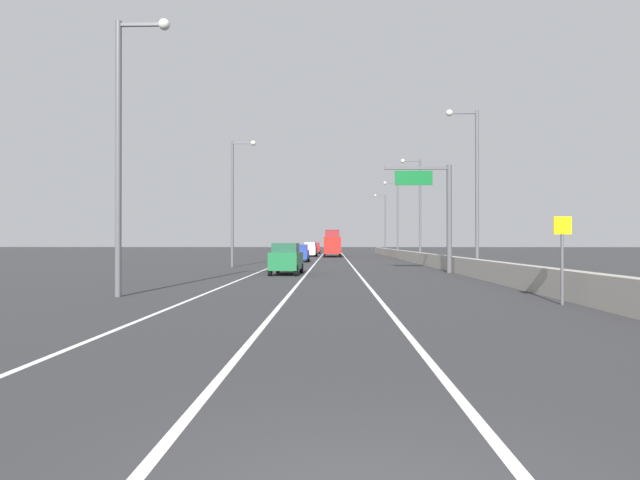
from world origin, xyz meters
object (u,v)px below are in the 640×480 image
lamp_post_right_third (418,203)px  box_truck (332,244)px  lamp_post_left_mid (235,195)px  car_blue_4 (300,253)px  car_red_0 (315,248)px  car_black_2 (330,248)px  lamp_post_right_second (473,180)px  lamp_post_right_fourth (396,214)px  lamp_post_left_near (124,138)px  speed_advisory_sign (562,253)px  overhead_sign_gantry (438,205)px  car_white_1 (310,249)px  lamp_post_right_fifth (384,220)px  car_green_3 (286,259)px

lamp_post_right_third → box_truck: size_ratio=1.28×
lamp_post_left_mid → car_blue_4: (4.86, 11.79, -5.25)m
car_red_0 → car_black_2: 2.86m
car_black_2 → car_blue_4: bearing=-94.1°
lamp_post_right_second → lamp_post_left_mid: same height
lamp_post_right_fourth → lamp_post_left_near: (-17.19, -54.71, 0.00)m
lamp_post_right_second → car_black_2: lamp_post_right_second is taller
speed_advisory_sign → lamp_post_right_fourth: (1.26, 56.94, 4.42)m
lamp_post_right_third → lamp_post_right_fourth: same height
overhead_sign_gantry → lamp_post_left_near: 22.51m
car_white_1 → box_truck: bearing=-6.8°
lamp_post_right_fourth → car_black_2: size_ratio=2.30×
lamp_post_right_fourth → lamp_post_left_mid: bearing=-119.8°
lamp_post_right_fourth → car_black_2: bearing=111.9°
speed_advisory_sign → car_black_2: (-8.25, 80.55, -0.78)m
car_black_2 → lamp_post_right_fifth: bearing=-19.1°
car_blue_4 → box_truck: bearing=80.3°
car_green_3 → car_black_2: bearing=87.7°
lamp_post_left_mid → car_white_1: size_ratio=2.35×
car_black_2 → box_truck: (0.37, -22.16, 0.84)m
car_red_0 → car_blue_4: size_ratio=1.14×
overhead_sign_gantry → car_blue_4: 22.90m
lamp_post_right_fifth → car_blue_4: 41.28m
car_green_3 → box_truck: size_ratio=0.53×
car_black_2 → car_red_0: bearing=-174.8°
lamp_post_right_second → car_white_1: 44.43m
car_red_0 → car_green_3: car_green_3 is taller
lamp_post_left_mid → box_truck: size_ratio=1.28×
car_black_2 → car_blue_4: car_black_2 is taller
lamp_post_right_second → car_white_1: bearing=106.5°
lamp_post_left_near → box_truck: bearing=81.8°
overhead_sign_gantry → lamp_post_left_mid: (-15.73, 8.01, 1.46)m
box_truck → lamp_post_right_fourth: bearing=-9.1°
lamp_post_left_mid → lamp_post_right_fourth: bearing=60.2°
car_blue_4 → speed_advisory_sign: bearing=-73.5°
car_white_1 → car_green_3: (0.23, -42.28, -0.04)m
lamp_post_left_mid → lamp_post_right_fifth: bearing=70.7°
lamp_post_right_fourth → lamp_post_right_fifth: size_ratio=1.00×
lamp_post_left_mid → car_white_1: lamp_post_left_mid is taller
lamp_post_right_second → lamp_post_left_near: (-17.35, -14.24, 0.00)m
car_white_1 → car_green_3: 42.28m
overhead_sign_gantry → car_red_0: overhead_sign_gantry is taller
lamp_post_right_third → lamp_post_left_mid: (-17.26, -10.19, 0.00)m
lamp_post_right_third → car_red_0: (-12.18, 43.60, -5.16)m
car_blue_4 → box_truck: box_truck is taller
speed_advisory_sign → lamp_post_right_fifth: size_ratio=0.28×
overhead_sign_gantry → lamp_post_right_fifth: lamp_post_right_fifth is taller
lamp_post_right_third → lamp_post_left_near: same height
lamp_post_right_third → car_blue_4: bearing=172.7°
overhead_sign_gantry → lamp_post_right_fourth: 38.50m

